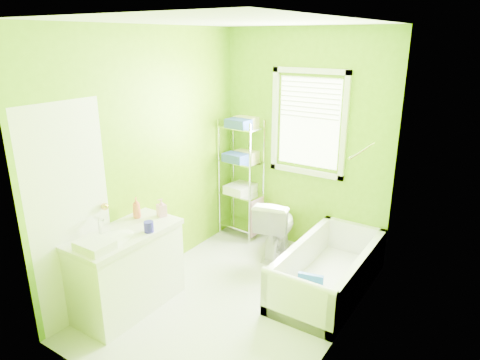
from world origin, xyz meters
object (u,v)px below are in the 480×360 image
Objects in this scene: toilet at (276,226)px; vanity at (126,268)px; wire_shelf_unit at (242,166)px; bathtub at (327,277)px.

vanity is (-0.66, -1.72, 0.06)m from toilet.
wire_shelf_unit reaches higher than vanity.
wire_shelf_unit is (0.04, 1.94, 0.52)m from vanity.
bathtub is 0.99× the size of wire_shelf_unit.
toilet is at bearing 68.95° from vanity.
bathtub is at bearing 41.42° from vanity.
toilet is (-0.82, 0.41, 0.20)m from bathtub.
bathtub is 1.76m from wire_shelf_unit.
wire_shelf_unit is (-1.45, 0.63, 0.79)m from bathtub.
bathtub is 2.13× the size of toilet.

